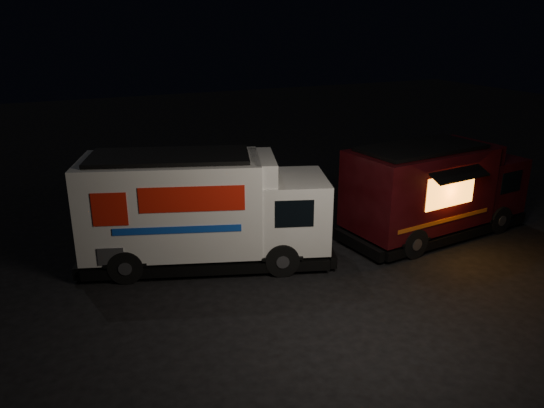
{
  "coord_description": "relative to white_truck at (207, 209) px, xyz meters",
  "views": [
    {
      "loc": [
        -6.33,
        -12.04,
        6.96
      ],
      "look_at": [
        0.17,
        2.0,
        1.56
      ],
      "focal_mm": 35.0,
      "sensor_mm": 36.0,
      "label": 1
    }
  ],
  "objects": [
    {
      "name": "ground",
      "position": [
        1.93,
        -2.05,
        -1.68
      ],
      "size": [
        80.0,
        80.0,
        0.0
      ],
      "primitive_type": "plane",
      "color": "black",
      "rests_on": "ground"
    },
    {
      "name": "white_truck",
      "position": [
        0.0,
        0.0,
        0.0
      ],
      "size": [
        7.84,
        4.83,
        3.37
      ],
      "primitive_type": null,
      "rotation": [
        0.0,
        0.0,
        -0.33
      ],
      "color": "silver",
      "rests_on": "ground"
    },
    {
      "name": "red_truck",
      "position": [
        7.73,
        -1.05,
        -0.1
      ],
      "size": [
        7.02,
        3.17,
        3.16
      ],
      "primitive_type": null,
      "rotation": [
        0.0,
        0.0,
        0.1
      ],
      "color": "#370A0E",
      "rests_on": "ground"
    }
  ]
}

